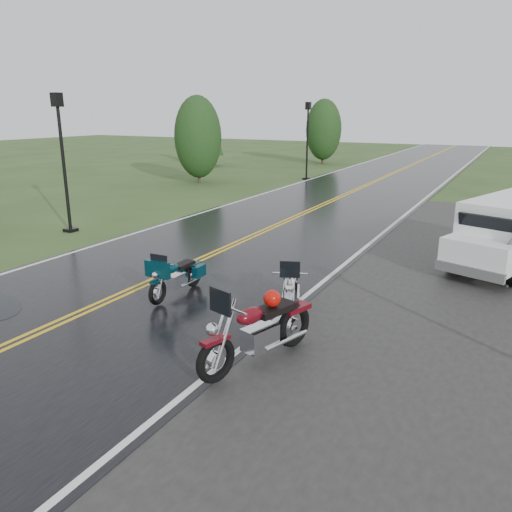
{
  "coord_description": "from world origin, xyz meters",
  "views": [
    {
      "loc": [
        7.85,
        -7.47,
        4.13
      ],
      "look_at": [
        2.8,
        2.0,
        1.0
      ],
      "focal_mm": 35.0,
      "sensor_mm": 36.0,
      "label": 1
    }
  ],
  "objects": [
    {
      "name": "lamp_post_near_left",
      "position": [
        -6.12,
        4.68,
        2.38
      ],
      "size": [
        0.41,
        0.41,
        4.77
      ],
      "primitive_type": null,
      "color": "black",
      "rests_on": "ground"
    },
    {
      "name": "van_white",
      "position": [
        6.55,
        6.06,
        0.96
      ],
      "size": [
        3.31,
        5.22,
        1.92
      ],
      "primitive_type": null,
      "rotation": [
        0.0,
        0.0,
        -0.33
      ],
      "color": "white",
      "rests_on": "ground"
    },
    {
      "name": "tree_left_mid",
      "position": [
        -9.16,
        17.22,
        2.15
      ],
      "size": [
        2.75,
        2.75,
        4.29
      ],
      "primitive_type": null,
      "color": "#1E3D19",
      "rests_on": "ground"
    },
    {
      "name": "tree_left_far",
      "position": [
        -6.69,
        31.25,
        2.17
      ],
      "size": [
        2.82,
        2.82,
        4.34
      ],
      "primitive_type": null,
      "color": "#1E3D19",
      "rests_on": "ground"
    },
    {
      "name": "motorcycle_silver",
      "position": [
        4.15,
        0.84,
        0.64
      ],
      "size": [
        1.55,
        2.29,
        1.27
      ],
      "primitive_type": null,
      "rotation": [
        0.0,
        0.0,
        0.39
      ],
      "color": "#A9ABB1",
      "rests_on": "ground"
    },
    {
      "name": "lamp_post_far_left",
      "position": [
        -4.1,
        21.59,
        2.35
      ],
      "size": [
        0.4,
        0.4,
        4.7
      ],
      "primitive_type": null,
      "color": "black",
      "rests_on": "ground"
    },
    {
      "name": "pine_left_far",
      "position": [
        -13.91,
        25.51,
        2.36
      ],
      "size": [
        2.27,
        2.27,
        4.73
      ],
      "primitive_type": null,
      "color": "#1E3D19",
      "rests_on": "ground"
    },
    {
      "name": "road",
      "position": [
        0.0,
        10.0,
        0.02
      ],
      "size": [
        8.0,
        100.0,
        0.04
      ],
      "primitive_type": "cube",
      "color": "black",
      "rests_on": "ground"
    },
    {
      "name": "motorcycle_red",
      "position": [
        4.05,
        -1.65,
        0.74
      ],
      "size": [
        1.61,
        2.67,
        1.48
      ],
      "primitive_type": null,
      "rotation": [
        0.0,
        0.0,
        -0.3
      ],
      "color": "#540911",
      "rests_on": "ground"
    },
    {
      "name": "ground",
      "position": [
        0.0,
        0.0,
        0.0
      ],
      "size": [
        120.0,
        120.0,
        0.0
      ],
      "primitive_type": "plane",
      "color": "#2D471E",
      "rests_on": "ground"
    },
    {
      "name": "motorcycle_teal",
      "position": [
        1.17,
        0.5,
        0.56
      ],
      "size": [
        0.72,
        1.91,
        1.12
      ],
      "primitive_type": null,
      "rotation": [
        0.0,
        0.0,
        0.02
      ],
      "color": "#042832",
      "rests_on": "ground"
    }
  ]
}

